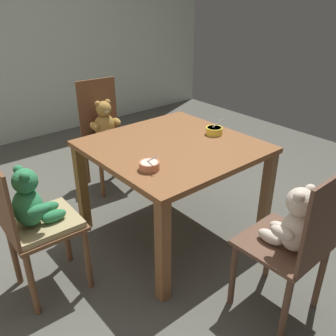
{
  "coord_description": "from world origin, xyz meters",
  "views": [
    {
      "loc": [
        -1.45,
        -1.68,
        1.63
      ],
      "look_at": [
        0.0,
        0.05,
        0.5
      ],
      "focal_mm": 38.53,
      "sensor_mm": 36.0,
      "label": 1
    }
  ],
  "objects_px": {
    "teddy_chair_near_front": "(295,232)",
    "porridge_bowl_terracotta_near_left": "(149,165)",
    "teddy_chair_far_center": "(105,128)",
    "dining_table": "(173,158)",
    "teddy_chair_near_left": "(34,214)",
    "porridge_bowl_yellow_near_right": "(214,131)"
  },
  "relations": [
    {
      "from": "teddy_chair_near_left",
      "to": "teddy_chair_far_center",
      "type": "distance_m",
      "value": 1.35
    },
    {
      "from": "teddy_chair_far_center",
      "to": "porridge_bowl_terracotta_near_left",
      "type": "relative_size",
      "value": 7.32
    },
    {
      "from": "teddy_chair_near_front",
      "to": "teddy_chair_far_center",
      "type": "relative_size",
      "value": 0.96
    },
    {
      "from": "porridge_bowl_yellow_near_right",
      "to": "teddy_chair_near_front",
      "type": "bearing_deg",
      "value": -111.72
    },
    {
      "from": "porridge_bowl_yellow_near_right",
      "to": "porridge_bowl_terracotta_near_left",
      "type": "relative_size",
      "value": 0.96
    },
    {
      "from": "teddy_chair_far_center",
      "to": "porridge_bowl_terracotta_near_left",
      "type": "xyz_separation_m",
      "value": [
        -0.39,
        -1.15,
        0.19
      ]
    },
    {
      "from": "teddy_chair_far_center",
      "to": "porridge_bowl_terracotta_near_left",
      "type": "distance_m",
      "value": 1.23
    },
    {
      "from": "teddy_chair_near_front",
      "to": "porridge_bowl_terracotta_near_left",
      "type": "xyz_separation_m",
      "value": [
        -0.33,
        0.77,
        0.19
      ]
    },
    {
      "from": "porridge_bowl_terracotta_near_left",
      "to": "teddy_chair_far_center",
      "type": "bearing_deg",
      "value": 71.31
    },
    {
      "from": "dining_table",
      "to": "teddy_chair_far_center",
      "type": "distance_m",
      "value": 0.96
    },
    {
      "from": "teddy_chair_near_front",
      "to": "porridge_bowl_terracotta_near_left",
      "type": "relative_size",
      "value": 7.06
    },
    {
      "from": "dining_table",
      "to": "porridge_bowl_yellow_near_right",
      "type": "bearing_deg",
      "value": -7.84
    },
    {
      "from": "teddy_chair_near_left",
      "to": "teddy_chair_near_front",
      "type": "bearing_deg",
      "value": -45.07
    },
    {
      "from": "dining_table",
      "to": "teddy_chair_near_left",
      "type": "bearing_deg",
      "value": 177.13
    },
    {
      "from": "dining_table",
      "to": "teddy_chair_near_front",
      "type": "distance_m",
      "value": 0.96
    },
    {
      "from": "teddy_chair_far_center",
      "to": "porridge_bowl_yellow_near_right",
      "type": "distance_m",
      "value": 1.07
    },
    {
      "from": "teddy_chair_near_front",
      "to": "teddy_chair_far_center",
      "type": "bearing_deg",
      "value": -3.04
    },
    {
      "from": "dining_table",
      "to": "teddy_chair_near_front",
      "type": "relative_size",
      "value": 1.14
    },
    {
      "from": "teddy_chair_near_left",
      "to": "teddy_chair_near_front",
      "type": "relative_size",
      "value": 0.97
    },
    {
      "from": "dining_table",
      "to": "teddy_chair_near_front",
      "type": "bearing_deg",
      "value": -91.05
    },
    {
      "from": "dining_table",
      "to": "teddy_chair_near_left",
      "type": "relative_size",
      "value": 1.17
    },
    {
      "from": "porridge_bowl_yellow_near_right",
      "to": "teddy_chair_near_left",
      "type": "bearing_deg",
      "value": 175.8
    }
  ]
}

